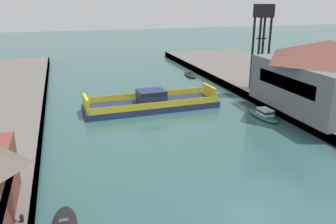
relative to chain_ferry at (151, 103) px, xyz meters
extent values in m
plane|color=#335B5B|center=(0.49, -34.13, -1.05)|extent=(400.00, 400.00, 0.00)
cube|color=#4C4742|center=(-18.42, -14.13, -0.29)|extent=(0.30, 140.00, 1.52)
cube|color=#4C4742|center=(19.41, -14.13, -0.29)|extent=(0.30, 140.00, 1.52)
cube|color=navy|center=(0.00, 0.00, -0.50)|extent=(24.18, 8.17, 1.10)
cube|color=yellow|center=(-0.16, 3.49, 0.60)|extent=(22.91, 1.14, 1.10)
cube|color=yellow|center=(0.16, -3.49, 0.60)|extent=(22.91, 1.14, 1.10)
cube|color=navy|center=(0.00, 0.00, 1.22)|extent=(4.95, 4.12, 2.35)
cube|color=black|center=(0.00, 0.00, 2.05)|extent=(4.99, 4.16, 0.60)
cube|color=yellow|center=(11.43, 0.51, 1.15)|extent=(0.72, 4.99, 2.20)
cube|color=yellow|center=(-11.43, -0.51, 1.15)|extent=(0.72, 4.99, 2.20)
cube|color=#4C4C51|center=(-15.76, -30.91, -0.45)|extent=(0.78, 0.43, 0.50)
ellipsoid|color=#237075|center=(16.63, -9.99, -0.75)|extent=(2.55, 7.72, 0.60)
cube|color=silver|center=(16.63, -10.57, 0.06)|extent=(1.78, 2.70, 1.02)
cube|color=black|center=(16.63, -10.57, 0.18)|extent=(1.84, 2.78, 0.31)
ellipsoid|color=black|center=(16.42, 23.96, -0.77)|extent=(3.19, 7.74, 0.57)
cube|color=#4C4C51|center=(16.42, 23.96, -0.23)|extent=(0.88, 0.49, 0.50)
cube|color=black|center=(-19.65, -31.72, 3.86)|extent=(0.08, 10.33, 1.53)
cube|color=slate|center=(26.22, -12.36, 4.31)|extent=(15.45, 20.63, 7.69)
pyramid|color=brown|center=(26.22, -12.36, 9.89)|extent=(15.45, 20.63, 3.46)
cube|color=black|center=(18.53, -12.36, 5.23)|extent=(0.08, 14.44, 2.15)
cylinder|color=black|center=(21.47, 2.97, 7.44)|extent=(0.44, 0.44, 13.95)
cylinder|color=black|center=(23.70, 2.97, 7.44)|extent=(0.44, 0.44, 13.95)
cylinder|color=black|center=(21.47, 0.74, 7.44)|extent=(0.44, 0.44, 13.95)
cylinder|color=black|center=(23.70, 0.74, 7.44)|extent=(0.44, 0.44, 13.95)
cube|color=black|center=(22.59, 1.85, 5.35)|extent=(2.23, 0.20, 0.20)
cube|color=black|center=(22.59, 1.85, 5.35)|extent=(0.20, 2.23, 0.20)
cube|color=black|center=(22.59, 1.85, 10.51)|extent=(2.23, 0.20, 0.20)
cube|color=black|center=(22.59, 1.85, 10.51)|extent=(0.20, 2.23, 0.20)
cube|color=black|center=(22.59, 1.85, 15.64)|extent=(2.89, 2.89, 2.44)
cylinder|color=black|center=(-18.97, -31.17, 0.74)|extent=(0.28, 0.28, 0.55)
sphere|color=black|center=(-18.97, -31.17, 1.02)|extent=(0.32, 0.32, 0.32)
camera|label=1|loc=(-14.67, -57.81, 17.90)|focal=37.14mm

